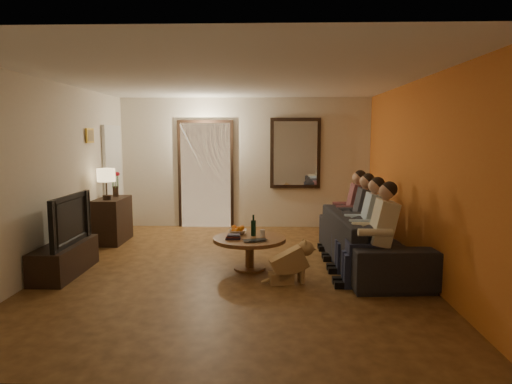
{
  "coord_description": "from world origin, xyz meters",
  "views": [
    {
      "loc": [
        0.5,
        -6.16,
        1.85
      ],
      "look_at": [
        0.3,
        0.3,
        1.05
      ],
      "focal_mm": 32.0,
      "sensor_mm": 36.0,
      "label": 1
    }
  ],
  "objects_px": {
    "sofa": "(369,240)",
    "bowl": "(238,232)",
    "person_a": "(378,239)",
    "table_lamp": "(106,184)",
    "dresser": "(112,220)",
    "tv_stand": "(65,259)",
    "tv": "(63,220)",
    "laptop": "(256,241)",
    "person_b": "(367,229)",
    "person_d": "(352,214)",
    "person_c": "(359,220)",
    "dog": "(289,261)",
    "coffee_table": "(250,253)",
    "wine_bottle": "(253,225)"
  },
  "relations": [
    {
      "from": "sofa",
      "to": "bowl",
      "type": "bearing_deg",
      "value": 86.56
    },
    {
      "from": "person_a",
      "to": "table_lamp",
      "type": "bearing_deg",
      "value": 153.55
    },
    {
      "from": "dresser",
      "to": "tv_stand",
      "type": "height_order",
      "value": "dresser"
    },
    {
      "from": "tv",
      "to": "laptop",
      "type": "relative_size",
      "value": 3.49
    },
    {
      "from": "dresser",
      "to": "person_b",
      "type": "xyz_separation_m",
      "value": [
        4.07,
        -1.64,
        0.21
      ]
    },
    {
      "from": "person_b",
      "to": "bowl",
      "type": "bearing_deg",
      "value": 170.52
    },
    {
      "from": "tv_stand",
      "to": "sofa",
      "type": "bearing_deg",
      "value": 7.29
    },
    {
      "from": "tv",
      "to": "person_d",
      "type": "xyz_separation_m",
      "value": [
        4.07,
        1.43,
        -0.14
      ]
    },
    {
      "from": "bowl",
      "to": "laptop",
      "type": "relative_size",
      "value": 0.79
    },
    {
      "from": "dresser",
      "to": "person_c",
      "type": "relative_size",
      "value": 0.73
    },
    {
      "from": "tv",
      "to": "person_c",
      "type": "distance_m",
      "value": 4.16
    },
    {
      "from": "dresser",
      "to": "dog",
      "type": "distance_m",
      "value": 3.69
    },
    {
      "from": "person_d",
      "to": "coffee_table",
      "type": "bearing_deg",
      "value": -144.96
    },
    {
      "from": "person_d",
      "to": "coffee_table",
      "type": "relative_size",
      "value": 1.19
    },
    {
      "from": "coffee_table",
      "to": "wine_bottle",
      "type": "relative_size",
      "value": 3.25
    },
    {
      "from": "dresser",
      "to": "sofa",
      "type": "distance_m",
      "value": 4.38
    },
    {
      "from": "table_lamp",
      "to": "laptop",
      "type": "height_order",
      "value": "table_lamp"
    },
    {
      "from": "dog",
      "to": "wine_bottle",
      "type": "height_order",
      "value": "wine_bottle"
    },
    {
      "from": "coffee_table",
      "to": "wine_bottle",
      "type": "height_order",
      "value": "wine_bottle"
    },
    {
      "from": "person_c",
      "to": "laptop",
      "type": "height_order",
      "value": "person_c"
    },
    {
      "from": "dresser",
      "to": "bowl",
      "type": "height_order",
      "value": "dresser"
    },
    {
      "from": "sofa",
      "to": "coffee_table",
      "type": "height_order",
      "value": "sofa"
    },
    {
      "from": "person_a",
      "to": "person_b",
      "type": "distance_m",
      "value": 0.6
    },
    {
      "from": "person_b",
      "to": "laptop",
      "type": "height_order",
      "value": "person_b"
    },
    {
      "from": "dog",
      "to": "table_lamp",
      "type": "bearing_deg",
      "value": 134.2
    },
    {
      "from": "table_lamp",
      "to": "dog",
      "type": "height_order",
      "value": "table_lamp"
    },
    {
      "from": "laptop",
      "to": "person_d",
      "type": "bearing_deg",
      "value": 23.22
    },
    {
      "from": "person_c",
      "to": "coffee_table",
      "type": "bearing_deg",
      "value": -161.92
    },
    {
      "from": "person_c",
      "to": "dog",
      "type": "relative_size",
      "value": 2.14
    },
    {
      "from": "bowl",
      "to": "person_c",
      "type": "bearing_deg",
      "value": 9.65
    },
    {
      "from": "dresser",
      "to": "sofa",
      "type": "xyz_separation_m",
      "value": [
        4.17,
        -1.34,
        -0.01
      ]
    },
    {
      "from": "laptop",
      "to": "dog",
      "type": "bearing_deg",
      "value": -55.84
    },
    {
      "from": "sofa",
      "to": "person_b",
      "type": "bearing_deg",
      "value": 158.04
    },
    {
      "from": "dresser",
      "to": "person_c",
      "type": "distance_m",
      "value": 4.21
    },
    {
      "from": "laptop",
      "to": "sofa",
      "type": "bearing_deg",
      "value": -2.41
    },
    {
      "from": "dresser",
      "to": "tv",
      "type": "relative_size",
      "value": 0.76
    },
    {
      "from": "dresser",
      "to": "dog",
      "type": "xyz_separation_m",
      "value": [
        2.99,
        -2.15,
        -0.11
      ]
    },
    {
      "from": "bowl",
      "to": "tv",
      "type": "bearing_deg",
      "value": -166.95
    },
    {
      "from": "wine_bottle",
      "to": "dog",
      "type": "bearing_deg",
      "value": -55.44
    },
    {
      "from": "tv",
      "to": "wine_bottle",
      "type": "distance_m",
      "value": 2.56
    },
    {
      "from": "tv",
      "to": "person_d",
      "type": "height_order",
      "value": "person_d"
    },
    {
      "from": "person_a",
      "to": "laptop",
      "type": "xyz_separation_m",
      "value": [
        -1.5,
        0.4,
        -0.14
      ]
    },
    {
      "from": "table_lamp",
      "to": "tv",
      "type": "height_order",
      "value": "table_lamp"
    },
    {
      "from": "sofa",
      "to": "person_c",
      "type": "height_order",
      "value": "person_c"
    },
    {
      "from": "sofa",
      "to": "bowl",
      "type": "xyz_separation_m",
      "value": [
        -1.88,
        -0.0,
        0.11
      ]
    },
    {
      "from": "tv_stand",
      "to": "bowl",
      "type": "distance_m",
      "value": 2.37
    },
    {
      "from": "person_a",
      "to": "coffee_table",
      "type": "distance_m",
      "value": 1.78
    },
    {
      "from": "coffee_table",
      "to": "laptop",
      "type": "relative_size",
      "value": 3.06
    },
    {
      "from": "dog",
      "to": "coffee_table",
      "type": "height_order",
      "value": "dog"
    },
    {
      "from": "person_c",
      "to": "dresser",
      "type": "bearing_deg",
      "value": 165.61
    }
  ]
}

